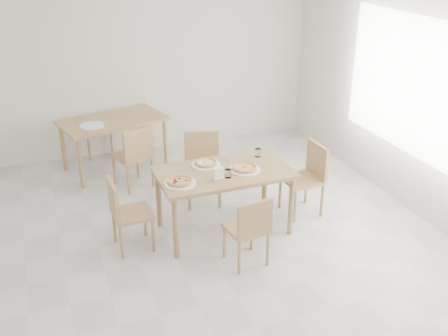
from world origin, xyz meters
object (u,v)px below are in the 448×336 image
object	(u,v)px
tumbler_a	(258,153)
chair_back_s	(135,153)
main_table	(224,178)
pizza_margherita	(245,168)
pizza_mushroom	(206,163)
napkin_holder	(219,174)
chair_north	(202,162)
chair_east	(308,174)
second_table	(113,125)
pizza_pepperoni	(180,181)
plate_margherita	(245,170)
chair_back_n	(91,122)
chair_south	(250,227)
chair_west	(125,210)
plate_empty	(92,126)
plate_pepperoni	(180,183)
tumbler_b	(228,173)
plate_mushroom	(206,165)

from	to	relation	value
tumbler_a	chair_back_s	distance (m)	1.72
main_table	pizza_margherita	xyz separation A→B (m)	(0.22, -0.07, 0.12)
main_table	pizza_mushroom	bearing A→B (deg)	124.42
napkin_holder	chair_north	bearing A→B (deg)	77.25
chair_east	second_table	size ratio (longest dim) A/B	0.55
pizza_pepperoni	chair_back_s	xyz separation A→B (m)	(-0.18, 1.55, -0.28)
plate_margherita	chair_back_n	size ratio (longest dim) A/B	0.40
chair_south	pizza_mushroom	size ratio (longest dim) A/B	2.34
chair_west	plate_empty	distance (m)	1.97
tumbler_a	plate_pepperoni	bearing A→B (deg)	-159.74
chair_north	chair_east	bearing A→B (deg)	-20.58
tumbler_b	second_table	world-z (taller)	tumbler_b
main_table	second_table	size ratio (longest dim) A/B	0.95
chair_east	plate_empty	xyz separation A→B (m)	(-2.28, 1.87, 0.25)
plate_margherita	chair_back_n	distance (m)	3.22
plate_margherita	plate_mushroom	xyz separation A→B (m)	(-0.36, 0.27, 0.00)
chair_south	pizza_mushroom	bearing A→B (deg)	-87.89
main_table	chair_west	bearing A→B (deg)	179.37
chair_north	pizza_pepperoni	size ratio (longest dim) A/B	2.45
main_table	chair_east	size ratio (longest dim) A/B	1.71
chair_east	plate_margherita	xyz separation A→B (m)	(-0.88, -0.14, 0.25)
chair_south	plate_empty	size ratio (longest dim) A/B	2.38
chair_east	napkin_holder	distance (m)	1.30
chair_south	plate_mushroom	distance (m)	1.00
pizza_mushroom	second_table	world-z (taller)	pizza_mushroom
chair_west	plate_mushroom	size ratio (longest dim) A/B	2.46
main_table	chair_west	world-z (taller)	chair_west
second_table	napkin_holder	bearing A→B (deg)	-87.27
chair_west	tumbler_b	size ratio (longest dim) A/B	8.79
main_table	chair_south	size ratio (longest dim) A/B	1.91
chair_west	pizza_pepperoni	size ratio (longest dim) A/B	2.26
tumbler_a	chair_back_n	size ratio (longest dim) A/B	0.11
plate_empty	tumbler_b	bearing A→B (deg)	-61.13
pizza_mushroom	chair_back_s	xyz separation A→B (m)	(-0.58, 1.20, -0.27)
pizza_margherita	second_table	distance (m)	2.46
tumbler_a	plate_empty	bearing A→B (deg)	134.71
chair_back_n	chair_north	bearing A→B (deg)	-78.40
plate_margherita	napkin_holder	bearing A→B (deg)	-159.62
chair_east	plate_pepperoni	size ratio (longest dim) A/B	2.58
pizza_pepperoni	chair_east	bearing A→B (deg)	7.68
chair_south	chair_north	distance (m)	1.55
pizza_pepperoni	tumbler_a	world-z (taller)	tumbler_a
pizza_mushroom	pizza_pepperoni	size ratio (longest dim) A/B	0.93
napkin_holder	chair_back_s	xyz separation A→B (m)	(-0.59, 1.60, -0.31)
tumbler_a	napkin_holder	size ratio (longest dim) A/B	0.70
plate_margherita	second_table	distance (m)	2.46
plate_mushroom	plate_empty	world-z (taller)	same
chair_east	chair_back_n	distance (m)	3.55
chair_north	chair_west	xyz separation A→B (m)	(-1.13, -0.81, -0.04)
chair_west	second_table	world-z (taller)	chair_west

